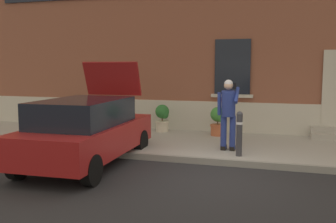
{
  "coord_description": "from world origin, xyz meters",
  "views": [
    {
      "loc": [
        1.5,
        -7.53,
        2.23
      ],
      "look_at": [
        -1.28,
        1.6,
        1.1
      ],
      "focal_mm": 41.27,
      "sensor_mm": 36.0,
      "label": 1
    }
  ],
  "objects": [
    {
      "name": "planter_terracotta",
      "position": [
        -0.39,
        3.83,
        0.61
      ],
      "size": [
        0.44,
        0.44,
        0.86
      ],
      "color": "#B25B38",
      "rests_on": "sidewalk"
    },
    {
      "name": "curb_edge",
      "position": [
        0.0,
        0.94,
        0.07
      ],
      "size": [
        24.0,
        0.12,
        0.15
      ],
      "primitive_type": "cube",
      "color": "gray",
      "rests_on": "ground"
    },
    {
      "name": "bollard_far_left",
      "position": [
        -2.62,
        1.35,
        0.71
      ],
      "size": [
        0.15,
        0.15,
        1.04
      ],
      "color": "#333338",
      "rests_on": "sidewalk"
    },
    {
      "name": "person_on_phone",
      "position": [
        0.18,
        1.87,
        1.15
      ],
      "size": [
        0.51,
        0.47,
        1.75
      ],
      "rotation": [
        0.0,
        0.0,
        0.21
      ],
      "color": "navy",
      "rests_on": "sidewalk"
    },
    {
      "name": "ground_plane",
      "position": [
        0.0,
        0.0,
        0.0
      ],
      "size": [
        80.0,
        80.0,
        0.0
      ],
      "primitive_type": "plane",
      "color": "#232326"
    },
    {
      "name": "hatchback_car_red",
      "position": [
        -2.74,
        0.11,
        0.8
      ],
      "size": [
        1.89,
        4.11,
        2.34
      ],
      "color": "maroon",
      "rests_on": "ground"
    },
    {
      "name": "planter_cream",
      "position": [
        -2.21,
        4.04,
        0.61
      ],
      "size": [
        0.44,
        0.44,
        0.86
      ],
      "color": "beige",
      "rests_on": "sidewalk"
    },
    {
      "name": "sidewalk",
      "position": [
        0.0,
        2.8,
        0.07
      ],
      "size": [
        24.0,
        3.6,
        0.15
      ],
      "primitive_type": "cube",
      "color": "#99968E",
      "rests_on": "ground"
    },
    {
      "name": "planter_olive",
      "position": [
        -5.83,
        4.06,
        0.61
      ],
      "size": [
        0.44,
        0.44,
        0.86
      ],
      "color": "#606B38",
      "rests_on": "sidewalk"
    },
    {
      "name": "building_facade",
      "position": [
        0.01,
        5.29,
        3.73
      ],
      "size": [
        24.0,
        1.52,
        7.5
      ],
      "color": "brown",
      "rests_on": "ground"
    },
    {
      "name": "planter_charcoal",
      "position": [
        -4.02,
        3.92,
        0.61
      ],
      "size": [
        0.44,
        0.44,
        0.86
      ],
      "color": "#2D2D30",
      "rests_on": "sidewalk"
    },
    {
      "name": "bollard_near_person",
      "position": [
        0.52,
        1.35,
        0.71
      ],
      "size": [
        0.15,
        0.15,
        1.04
      ],
      "color": "#333338",
      "rests_on": "sidewalk"
    }
  ]
}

